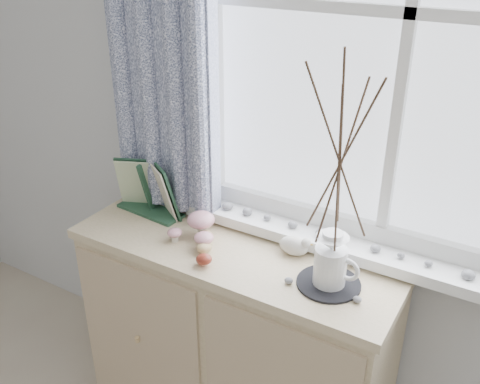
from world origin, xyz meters
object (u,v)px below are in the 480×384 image
(botanical_book, at_px, (143,189))
(twig_pitcher, at_px, (340,155))
(sideboard, at_px, (235,339))
(toadstool_cluster, at_px, (199,226))

(botanical_book, height_order, twig_pitcher, twig_pitcher)
(sideboard, xyz_separation_m, botanical_book, (-0.42, 0.02, 0.54))
(botanical_book, relative_size, toadstool_cluster, 1.78)
(botanical_book, distance_m, toadstool_cluster, 0.29)
(botanical_book, bearing_deg, toadstool_cluster, -3.21)
(toadstool_cluster, height_order, twig_pitcher, twig_pitcher)
(toadstool_cluster, distance_m, twig_pitcher, 0.64)
(sideboard, distance_m, botanical_book, 0.68)
(sideboard, height_order, botanical_book, botanical_book)
(sideboard, xyz_separation_m, toadstool_cluster, (-0.14, -0.02, 0.48))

